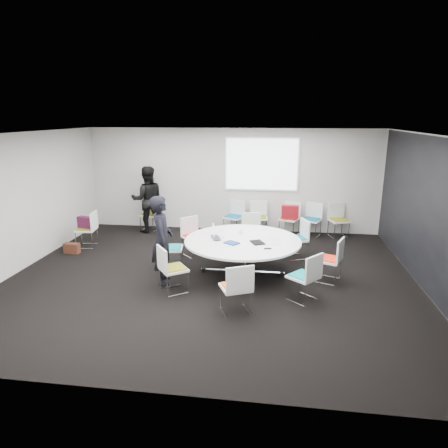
# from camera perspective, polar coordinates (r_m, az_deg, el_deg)

# --- Properties ---
(room_shell) EXTENTS (8.08, 7.08, 2.88)m
(room_shell) POSITION_cam_1_polar(r_m,az_deg,el_deg) (7.61, -1.20, 2.14)
(room_shell) COLOR black
(room_shell) RESTS_ON ground
(conference_table) EXTENTS (2.32, 2.32, 0.73)m
(conference_table) POSITION_cam_1_polar(r_m,az_deg,el_deg) (8.03, 2.68, -3.48)
(conference_table) COLOR silver
(conference_table) RESTS_ON ground
(projection_screen) EXTENTS (1.90, 0.03, 1.35)m
(projection_screen) POSITION_cam_1_polar(r_m,az_deg,el_deg) (10.87, 5.40, 8.47)
(projection_screen) COLOR white
(projection_screen) RESTS_ON room_shell
(chair_ring_a) EXTENTS (0.59, 0.59, 0.88)m
(chair_ring_a) POSITION_cam_1_polar(r_m,az_deg,el_deg) (8.03, 14.73, -6.08)
(chair_ring_a) COLOR silver
(chair_ring_a) RESTS_ON ground
(chair_ring_b) EXTENTS (0.58, 0.59, 0.88)m
(chair_ring_b) POSITION_cam_1_polar(r_m,az_deg,el_deg) (9.16, 10.26, -3.12)
(chair_ring_b) COLOR silver
(chair_ring_b) RESTS_ON ground
(chair_ring_c) EXTENTS (0.55, 0.54, 0.88)m
(chair_ring_c) POSITION_cam_1_polar(r_m,az_deg,el_deg) (9.53, 4.03, -2.17)
(chair_ring_c) COLOR silver
(chair_ring_c) RESTS_ON ground
(chair_ring_d) EXTENTS (0.64, 0.64, 0.88)m
(chair_ring_d) POSITION_cam_1_polar(r_m,az_deg,el_deg) (9.20, -4.29, -2.83)
(chair_ring_d) COLOR silver
(chair_ring_d) RESTS_ON ground
(chair_ring_e) EXTENTS (0.51, 0.52, 0.88)m
(chair_ring_e) POSITION_cam_1_polar(r_m,az_deg,el_deg) (8.48, -7.53, -4.53)
(chair_ring_e) COLOR silver
(chair_ring_e) RESTS_ON ground
(chair_ring_f) EXTENTS (0.63, 0.64, 0.88)m
(chair_ring_f) POSITION_cam_1_polar(r_m,az_deg,el_deg) (7.38, -7.29, -7.61)
(chair_ring_f) COLOR silver
(chair_ring_f) RESTS_ON ground
(chair_ring_g) EXTENTS (0.61, 0.60, 0.88)m
(chair_ring_g) POSITION_cam_1_polar(r_m,az_deg,el_deg) (6.59, 1.72, -10.43)
(chair_ring_g) COLOR silver
(chair_ring_g) RESTS_ON ground
(chair_ring_h) EXTENTS (0.64, 0.64, 0.88)m
(chair_ring_h) POSITION_cam_1_polar(r_m,az_deg,el_deg) (7.13, 11.29, -8.66)
(chair_ring_h) COLOR silver
(chair_ring_h) RESTS_ON ground
(chair_back_a) EXTENTS (0.60, 0.59, 0.88)m
(chair_back_a) POSITION_cam_1_polar(r_m,az_deg,el_deg) (10.92, 1.46, 0.14)
(chair_back_a) COLOR silver
(chair_back_a) RESTS_ON ground
(chair_back_b) EXTENTS (0.50, 0.49, 0.88)m
(chair_back_b) POSITION_cam_1_polar(r_m,az_deg,el_deg) (10.88, 4.96, 0.03)
(chair_back_b) COLOR silver
(chair_back_b) RESTS_ON ground
(chair_back_c) EXTENTS (0.60, 0.60, 0.88)m
(chair_back_c) POSITION_cam_1_polar(r_m,az_deg,el_deg) (10.87, 9.33, -0.13)
(chair_back_c) COLOR silver
(chair_back_c) RESTS_ON ground
(chair_back_d) EXTENTS (0.60, 0.59, 0.88)m
(chair_back_d) POSITION_cam_1_polar(r_m,az_deg,el_deg) (10.88, 12.34, -0.28)
(chair_back_d) COLOR silver
(chair_back_d) RESTS_ON ground
(chair_back_e) EXTENTS (0.58, 0.57, 0.88)m
(chair_back_e) POSITION_cam_1_polar(r_m,az_deg,el_deg) (10.99, 16.01, -0.37)
(chair_back_e) COLOR silver
(chair_back_e) RESTS_ON ground
(chair_spare_left) EXTENTS (0.50, 0.51, 0.88)m
(chair_spare_left) POSITION_cam_1_polar(r_m,az_deg,el_deg) (10.31, -18.92, -1.63)
(chair_spare_left) COLOR silver
(chair_spare_left) RESTS_ON ground
(chair_person_back) EXTENTS (0.56, 0.55, 0.88)m
(chair_person_back) POSITION_cam_1_polar(r_m,az_deg,el_deg) (11.39, -10.43, 0.53)
(chair_person_back) COLOR silver
(chair_person_back) RESTS_ON ground
(person_main) EXTENTS (0.55, 0.70, 1.70)m
(person_main) POSITION_cam_1_polar(r_m,az_deg,el_deg) (7.63, -8.86, -2.28)
(person_main) COLOR black
(person_main) RESTS_ON ground
(person_back) EXTENTS (1.07, 0.95, 1.81)m
(person_back) POSITION_cam_1_polar(r_m,az_deg,el_deg) (11.09, -10.86, 3.47)
(person_back) COLOR black
(person_back) RESTS_ON ground
(laptop) EXTENTS (0.35, 0.42, 0.03)m
(laptop) POSITION_cam_1_polar(r_m,az_deg,el_deg) (8.04, -0.84, -1.97)
(laptop) COLOR #333338
(laptop) RESTS_ON conference_table
(laptop_lid) EXTENTS (0.09, 0.29, 0.22)m
(laptop_lid) POSITION_cam_1_polar(r_m,az_deg,el_deg) (8.14, -1.50, -0.91)
(laptop_lid) COLOR silver
(laptop_lid) RESTS_ON conference_table
(notebook_black) EXTENTS (0.33, 0.37, 0.02)m
(notebook_black) POSITION_cam_1_polar(r_m,az_deg,el_deg) (7.79, 4.80, -2.64)
(notebook_black) COLOR black
(notebook_black) RESTS_ON conference_table
(tablet_folio) EXTENTS (0.33, 0.31, 0.03)m
(tablet_folio) POSITION_cam_1_polar(r_m,az_deg,el_deg) (7.73, 1.10, -2.71)
(tablet_folio) COLOR navy
(tablet_folio) RESTS_ON conference_table
(papers_right) EXTENTS (0.34, 0.27, 0.00)m
(papers_right) POSITION_cam_1_polar(r_m,az_deg,el_deg) (8.07, 6.86, -2.11)
(papers_right) COLOR silver
(papers_right) RESTS_ON conference_table
(papers_front) EXTENTS (0.34, 0.27, 0.00)m
(papers_front) POSITION_cam_1_polar(r_m,az_deg,el_deg) (7.78, 7.03, -2.79)
(papers_front) COLOR silver
(papers_front) RESTS_ON conference_table
(cup) EXTENTS (0.08, 0.08, 0.09)m
(cup) POSITION_cam_1_polar(r_m,az_deg,el_deg) (8.35, 2.40, -1.10)
(cup) COLOR white
(cup) RESTS_ON conference_table
(phone) EXTENTS (0.15, 0.09, 0.01)m
(phone) POSITION_cam_1_polar(r_m,az_deg,el_deg) (7.48, 6.26, -3.51)
(phone) COLOR black
(phone) RESTS_ON conference_table
(maroon_bag) EXTENTS (0.42, 0.22, 0.28)m
(maroon_bag) POSITION_cam_1_polar(r_m,az_deg,el_deg) (10.23, -19.17, 0.22)
(maroon_bag) COLOR #4A1330
(maroon_bag) RESTS_ON chair_spare_left
(brown_bag) EXTENTS (0.37, 0.18, 0.24)m
(brown_bag) POSITION_cam_1_polar(r_m,az_deg,el_deg) (10.01, -20.91, -3.25)
(brown_bag) COLOR #472416
(brown_bag) RESTS_ON ground
(red_jacket) EXTENTS (0.45, 0.19, 0.36)m
(red_jacket) POSITION_cam_1_polar(r_m,az_deg,el_deg) (10.55, 9.42, 1.77)
(red_jacket) COLOR #A5141F
(red_jacket) RESTS_ON chair_back_c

